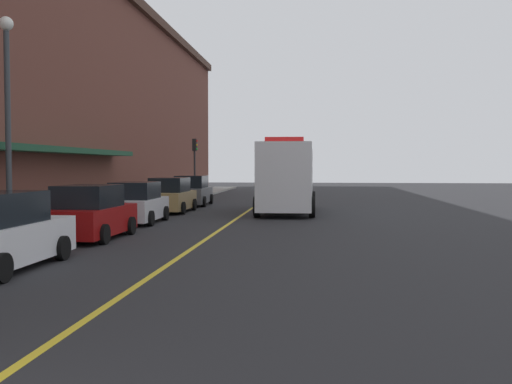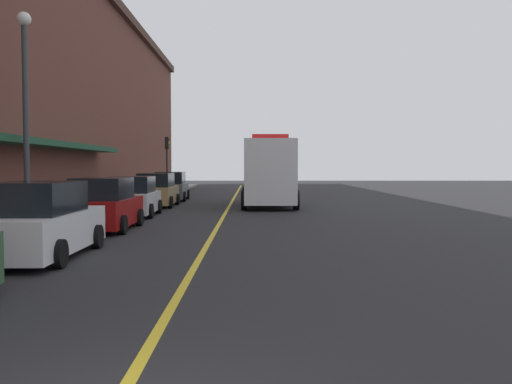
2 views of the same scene
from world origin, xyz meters
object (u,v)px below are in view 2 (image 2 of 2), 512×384
at_px(parked_car_2, 104,206).
at_px(parked_car_4, 157,191).
at_px(parked_car_5, 171,187).
at_px(street_lamp_left, 25,97).
at_px(box_truck, 268,173).
at_px(parked_car_1, 39,222).
at_px(traffic_light_near, 167,154).
at_px(parked_car_3, 133,198).
at_px(parking_meter_0, 145,185).
at_px(parking_meter_1, 103,192).

distance_m(parked_car_2, parked_car_4, 11.36).
bearing_deg(parked_car_4, parked_car_5, -0.11).
bearing_deg(parked_car_5, street_lamp_left, 172.12).
height_order(parked_car_2, box_truck, box_truck).
bearing_deg(street_lamp_left, parked_car_1, -65.24).
relative_size(parked_car_5, traffic_light_near, 1.08).
height_order(parked_car_5, box_truck, box_truck).
height_order(parked_car_1, box_truck, box_truck).
bearing_deg(street_lamp_left, parked_car_2, 33.44).
xyz_separation_m(parked_car_1, parked_car_3, (-0.13, 11.36, -0.04)).
relative_size(parked_car_3, box_truck, 0.50).
relative_size(parked_car_5, parking_meter_0, 3.48).
height_order(parked_car_3, street_lamp_left, street_lamp_left).
xyz_separation_m(parked_car_1, traffic_light_near, (-1.42, 29.82, 2.30)).
height_order(parked_car_4, street_lamp_left, street_lamp_left).
relative_size(parked_car_2, parked_car_4, 0.96).
xyz_separation_m(parked_car_1, parked_car_4, (-0.10, 17.25, -0.01)).
height_order(parked_car_2, parked_car_3, parked_car_2).
relative_size(parked_car_1, parked_car_4, 1.08).
xyz_separation_m(parking_meter_1, street_lamp_left, (-0.60, -6.92, 3.34)).
height_order(parked_car_5, street_lamp_left, street_lamp_left).
bearing_deg(parked_car_1, box_truck, -18.99).
height_order(parked_car_1, parked_car_5, parked_car_5).
xyz_separation_m(parking_meter_0, traffic_light_near, (0.06, 8.58, 2.10)).
xyz_separation_m(parked_car_4, traffic_light_near, (-1.31, 12.57, 2.30)).
distance_m(parked_car_1, parking_meter_0, 21.30).
bearing_deg(parking_meter_0, parked_car_1, -86.01).
xyz_separation_m(parked_car_3, box_truck, (6.17, 6.32, 0.99)).
distance_m(parked_car_1, parked_car_2, 5.89).
bearing_deg(parking_meter_0, parked_car_4, -71.01).
relative_size(parked_car_4, traffic_light_near, 1.03).
bearing_deg(traffic_light_near, parked_car_2, -86.60).
distance_m(parked_car_5, box_truck, 7.93).
height_order(parked_car_4, traffic_light_near, traffic_light_near).
distance_m(parked_car_2, street_lamp_left, 4.34).
bearing_deg(traffic_light_near, parked_car_1, -87.28).
xyz_separation_m(parked_car_1, parking_meter_0, (-1.48, 21.24, 0.20)).
bearing_deg(box_truck, parking_meter_0, -115.36).
bearing_deg(parked_car_5, parked_car_2, 178.71).
height_order(parked_car_4, parking_meter_0, parked_car_4).
height_order(box_truck, parking_meter_1, box_truck).
bearing_deg(street_lamp_left, parked_car_5, 83.75).
bearing_deg(parked_car_4, parked_car_3, 179.74).
xyz_separation_m(box_truck, parking_meter_1, (-7.52, -6.26, -0.75)).
height_order(parked_car_3, parking_meter_1, parked_car_3).
bearing_deg(parked_car_5, parking_meter_0, 133.33).
xyz_separation_m(parked_car_5, parking_meter_1, (-1.38, -11.20, 0.20)).
bearing_deg(street_lamp_left, parked_car_4, 81.18).
xyz_separation_m(parked_car_3, parked_car_5, (0.03, 11.26, 0.04)).
distance_m(parked_car_1, traffic_light_near, 29.94).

